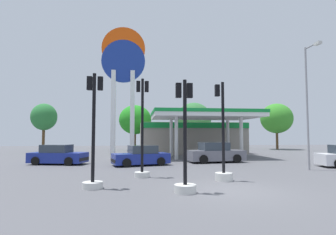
% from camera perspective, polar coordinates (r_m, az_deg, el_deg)
% --- Properties ---
extents(ground_plane, '(90.00, 90.00, 0.00)m').
position_cam_1_polar(ground_plane, '(11.08, 13.30, -14.86)').
color(ground_plane, '#56565B').
rests_on(ground_plane, ground).
extents(gas_station, '(12.17, 13.27, 4.43)m').
position_cam_1_polar(gas_station, '(31.84, 5.16, -3.81)').
color(gas_station, gray).
rests_on(gas_station, ground).
extents(station_pole_sign, '(4.00, 0.56, 12.19)m').
position_cam_1_polar(station_pole_sign, '(25.36, -9.51, 9.04)').
color(station_pole_sign, white).
rests_on(station_pole_sign, ground).
extents(car_1, '(4.24, 2.66, 1.41)m').
position_cam_1_polar(car_1, '(19.33, -5.74, -8.22)').
color(car_1, black).
rests_on(car_1, ground).
extents(car_2, '(4.60, 2.41, 1.58)m').
position_cam_1_polar(car_2, '(21.70, 10.04, -7.49)').
color(car_2, black).
rests_on(car_2, ground).
extents(car_3, '(4.30, 2.55, 1.44)m').
position_cam_1_polar(car_3, '(21.51, -22.38, -7.47)').
color(car_3, black).
rests_on(car_3, ground).
extents(traffic_signal_0, '(0.83, 0.83, 4.70)m').
position_cam_1_polar(traffic_signal_0, '(13.11, 11.63, -8.26)').
color(traffic_signal_0, silver).
rests_on(traffic_signal_0, ground).
extents(traffic_signal_1, '(0.78, 0.78, 5.09)m').
position_cam_1_polar(traffic_signal_1, '(13.93, -5.52, -5.01)').
color(traffic_signal_1, silver).
rests_on(traffic_signal_1, ground).
extents(traffic_signal_2, '(0.81, 0.81, 4.70)m').
position_cam_1_polar(traffic_signal_2, '(11.41, -15.61, -6.30)').
color(traffic_signal_2, silver).
rests_on(traffic_signal_2, ground).
extents(traffic_signal_3, '(0.82, 0.82, 4.26)m').
position_cam_1_polar(traffic_signal_3, '(10.21, 3.62, -8.31)').
color(traffic_signal_3, silver).
rests_on(traffic_signal_3, ground).
extents(tree_0, '(3.20, 3.20, 6.20)m').
position_cam_1_polar(tree_0, '(37.96, -24.89, 0.07)').
color(tree_0, brown).
rests_on(tree_0, ground).
extents(tree_1, '(4.46, 4.46, 6.29)m').
position_cam_1_polar(tree_1, '(37.46, -7.00, -0.48)').
color(tree_1, brown).
rests_on(tree_1, ground).
extents(tree_2, '(4.74, 4.74, 6.58)m').
position_cam_1_polar(tree_2, '(36.87, 5.52, -0.26)').
color(tree_2, brown).
rests_on(tree_2, ground).
extents(tree_3, '(4.71, 4.71, 6.89)m').
position_cam_1_polar(tree_3, '(43.55, 22.11, -0.19)').
color(tree_3, brown).
rests_on(tree_3, ground).
extents(corner_streetlamp, '(0.24, 1.48, 7.71)m').
position_cam_1_polar(corner_streetlamp, '(18.81, 27.78, 4.09)').
color(corner_streetlamp, gray).
rests_on(corner_streetlamp, ground).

